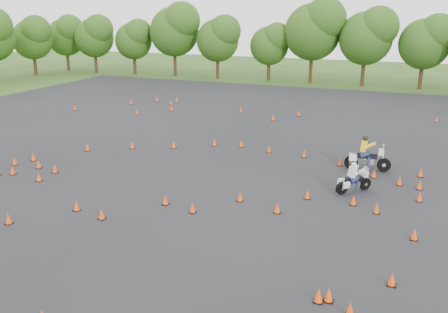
% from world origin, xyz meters
% --- Properties ---
extents(ground, '(140.00, 140.00, 0.00)m').
position_xyz_m(ground, '(0.00, 0.00, 0.00)').
color(ground, '#2D5119').
rests_on(ground, ground).
extents(asphalt_pad, '(62.00, 62.00, 0.00)m').
position_xyz_m(asphalt_pad, '(0.00, 6.00, 0.01)').
color(asphalt_pad, black).
rests_on(asphalt_pad, ground).
extents(treeline, '(86.95, 32.74, 10.45)m').
position_xyz_m(treeline, '(2.52, 34.55, 4.60)').
color(treeline, '#2B4D16').
rests_on(treeline, ground).
extents(traffic_cones, '(36.41, 33.27, 0.45)m').
position_xyz_m(traffic_cones, '(-0.42, 5.88, 0.23)').
color(traffic_cones, '#FF480A').
rests_on(traffic_cones, asphalt_pad).
extents(rider_yellow, '(2.61, 1.06, 1.96)m').
position_xyz_m(rider_yellow, '(6.99, 8.16, 0.98)').
color(rider_yellow, yellow).
rests_on(rider_yellow, ground).
extents(rider_white, '(1.87, 1.96, 1.60)m').
position_xyz_m(rider_white, '(6.73, 4.41, 0.81)').
color(rider_white, silver).
rests_on(rider_white, ground).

